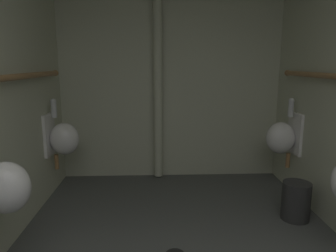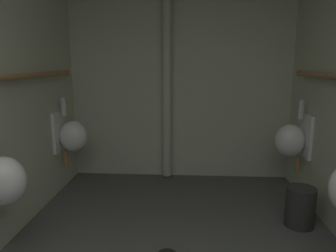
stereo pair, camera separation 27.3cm
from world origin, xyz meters
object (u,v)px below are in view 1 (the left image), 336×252
object	(u,v)px
urinal_left_far	(62,138)
urinal_right_far	(283,137)
waste_bin	(296,201)
urinal_left_mid	(3,186)
standpipe_back_wall	(158,69)

from	to	relation	value
urinal_left_far	urinal_right_far	bearing A→B (deg)	-1.33
urinal_right_far	waste_bin	size ratio (longest dim) A/B	2.18
urinal_left_mid	urinal_right_far	bearing A→B (deg)	28.52
standpipe_back_wall	urinal_left_mid	bearing A→B (deg)	-119.84
urinal_left_mid	urinal_left_far	size ratio (longest dim) A/B	1.00
urinal_left_mid	waste_bin	bearing A→B (deg)	16.33
standpipe_back_wall	waste_bin	distance (m)	2.02
waste_bin	urinal_left_far	bearing A→B (deg)	163.46
standpipe_back_wall	waste_bin	bearing A→B (deg)	-42.12
urinal_left_mid	standpipe_back_wall	xyz separation A→B (m)	(1.01, 1.77, 0.70)
standpipe_back_wall	waste_bin	size ratio (longest dim) A/B	7.50
urinal_right_far	waste_bin	world-z (taller)	urinal_right_far
urinal_left_mid	urinal_left_far	world-z (taller)	same
urinal_right_far	standpipe_back_wall	world-z (taller)	standpipe_back_wall
urinal_left_far	urinal_right_far	size ratio (longest dim) A/B	1.00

